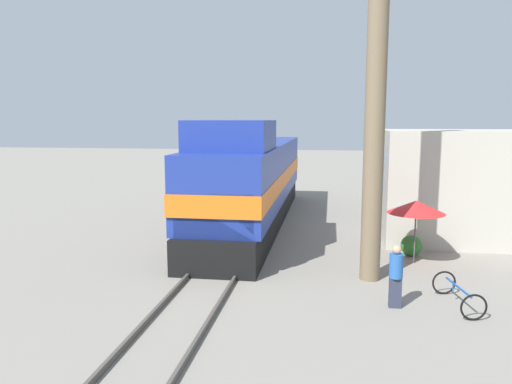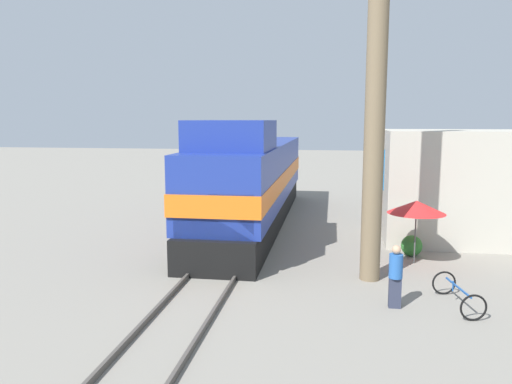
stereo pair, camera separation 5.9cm
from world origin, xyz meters
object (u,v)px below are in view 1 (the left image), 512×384
object	(u,v)px
bicycle	(458,294)
vendor_umbrella	(416,207)
locomotive	(252,181)
billboard_sign	(415,174)
person_bystander	(396,274)
utility_pole	(376,84)

from	to	relation	value
bicycle	vendor_umbrella	bearing A→B (deg)	-92.49
locomotive	bicycle	bearing A→B (deg)	-52.79
billboard_sign	person_bystander	size ratio (longest dim) A/B	2.19
locomotive	person_bystander	xyz separation A→B (m)	(5.12, -9.12, -1.12)
locomotive	vendor_umbrella	xyz separation A→B (m)	(6.23, -5.01, -0.11)
utility_pole	billboard_sign	world-z (taller)	utility_pole
vendor_umbrella	billboard_sign	distance (m)	3.36
locomotive	utility_pole	size ratio (longest dim) A/B	1.44
person_bystander	bicycle	size ratio (longest dim) A/B	0.84
locomotive	bicycle	xyz separation A→B (m)	(6.71, -8.83, -1.66)
billboard_sign	bicycle	size ratio (longest dim) A/B	1.84
vendor_umbrella	bicycle	xyz separation A→B (m)	(0.48, -3.82, -1.55)
vendor_umbrella	person_bystander	world-z (taller)	vendor_umbrella
bicycle	person_bystander	bearing A→B (deg)	0.75
locomotive	person_bystander	bearing A→B (deg)	-60.69
billboard_sign	person_bystander	distance (m)	7.72
billboard_sign	bicycle	world-z (taller)	billboard_sign
utility_pole	billboard_sign	bearing A→B (deg)	68.79
locomotive	vendor_umbrella	distance (m)	8.00
vendor_umbrella	billboard_sign	bearing A→B (deg)	82.43
billboard_sign	locomotive	bearing A→B (deg)	165.23
locomotive	utility_pole	xyz separation A→B (m)	(4.66, -6.92, 3.71)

